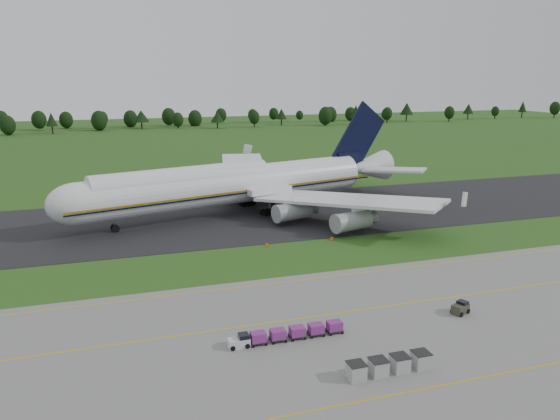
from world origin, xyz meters
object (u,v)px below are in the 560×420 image
object	(u,v)px
baggage_train	(285,334)
edge_markers	(300,242)
aircraft	(237,183)
uld_row	(389,365)
utility_cart	(460,309)

from	to	relation	value
baggage_train	edge_markers	size ratio (longest dim) A/B	1.06
aircraft	edge_markers	bearing A→B (deg)	-77.45
aircraft	uld_row	distance (m)	67.68
baggage_train	uld_row	world-z (taller)	uld_row
edge_markers	aircraft	bearing A→B (deg)	102.55
baggage_train	edge_markers	bearing A→B (deg)	67.63
baggage_train	edge_markers	distance (m)	36.12
baggage_train	aircraft	bearing A→B (deg)	81.77
aircraft	utility_cart	distance (m)	59.79
baggage_train	edge_markers	world-z (taller)	baggage_train
aircraft	baggage_train	bearing A→B (deg)	-98.23
baggage_train	uld_row	distance (m)	12.42
baggage_train	utility_cart	size ratio (longest dim) A/B	5.32
baggage_train	uld_row	size ratio (longest dim) A/B	1.50
aircraft	edge_markers	size ratio (longest dim) A/B	6.42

